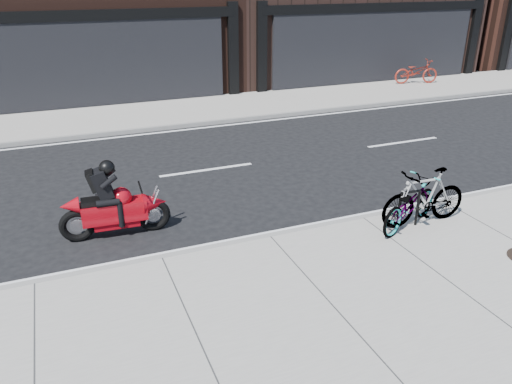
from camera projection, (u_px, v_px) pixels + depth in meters
name	position (u px, v px, depth m)	size (l,w,h in m)	color
ground	(234.00, 201.00, 10.85)	(120.00, 120.00, 0.00)	black
sidewalk_near	(362.00, 342.00, 6.58)	(60.00, 6.00, 0.13)	gray
sidewalk_far	(158.00, 113.00, 17.40)	(60.00, 3.50, 0.13)	gray
bike_rack	(409.00, 206.00, 9.30)	(0.44, 0.08, 0.74)	black
bicycle_front	(410.00, 204.00, 9.30)	(0.61, 1.76, 0.92)	gray
bicycle_rear	(424.00, 197.00, 9.37)	(0.52, 1.83, 1.10)	gray
motorcycle	(119.00, 205.00, 9.21)	(2.03, 0.54, 1.52)	black
bicycle_far	(416.00, 72.00, 21.68)	(0.67, 1.93, 1.01)	maroon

